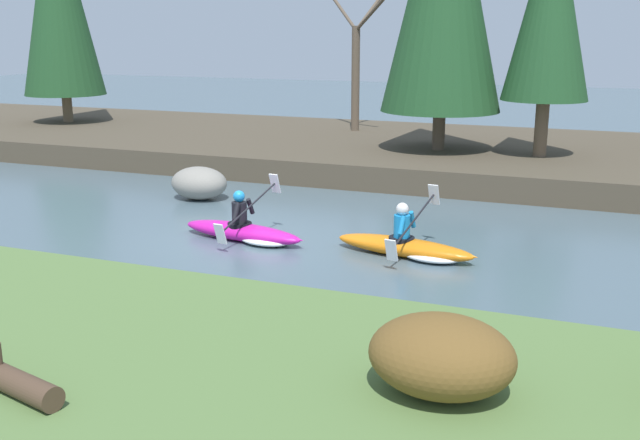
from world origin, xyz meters
TOP-DOWN VIEW (x-y plane):
  - ground_plane at (0.00, 0.00)m, footprint 90.00×90.00m
  - riverbank_far at (0.00, 10.08)m, footprint 44.00×9.53m
  - conifer_tree_mid_left at (4.82, 8.61)m, footprint 2.32×2.32m
  - bare_tree_upstream at (-1.66, 11.90)m, footprint 2.61×2.58m
  - shrub_clump_nearest at (5.43, -6.41)m, footprint 1.34×1.12m
  - kayaker_lead at (3.39, 0.25)m, footprint 2.80×2.07m
  - kayaker_middle at (0.12, 0.10)m, footprint 2.80×2.07m
  - boulder_midstream at (-2.68, 3.03)m, footprint 1.43×1.12m

SIDE VIEW (x-z plane):
  - ground_plane at x=0.00m, z-range 0.00..0.00m
  - kayaker_lead at x=3.39m, z-range -0.40..0.80m
  - kayaker_middle at x=0.12m, z-range -0.40..0.80m
  - riverbank_far at x=0.00m, z-range 0.00..0.67m
  - boulder_midstream at x=-2.68m, z-range 0.00..0.81m
  - shrub_clump_nearest at x=5.43m, z-range 0.85..1.58m
  - bare_tree_upstream at x=-1.66m, z-range 0.54..5.18m
  - conifer_tree_mid_left at x=4.82m, z-range 1.41..8.09m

